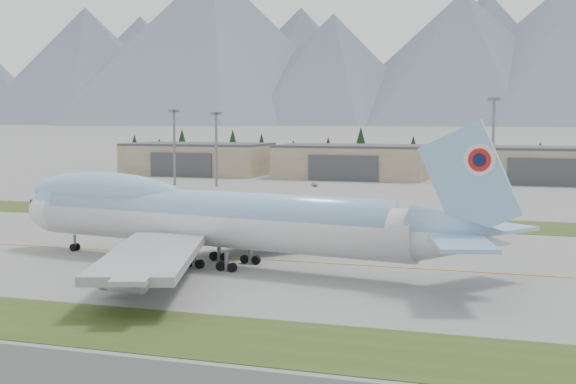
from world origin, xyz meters
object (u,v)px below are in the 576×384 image
(hangar_right, at_px, (548,165))
(service_vehicle_a, at_px, (315,186))
(hangar_center, at_px, (353,162))
(boeing_747_freighter, at_px, (211,217))
(hangar_left, at_px, (198,159))
(service_vehicle_b, at_px, (500,187))

(hangar_right, relative_size, service_vehicle_a, 13.47)
(hangar_right, bearing_deg, hangar_center, 180.00)
(boeing_747_freighter, xyz_separation_m, hangar_right, (40.87, 155.88, -0.96))
(hangar_center, bearing_deg, boeing_747_freighter, -83.00)
(hangar_left, bearing_deg, service_vehicle_a, -33.04)
(hangar_center, bearing_deg, service_vehicle_b, -23.13)
(hangar_left, xyz_separation_m, service_vehicle_b, (102.38, -20.24, -5.39))
(boeing_747_freighter, height_order, hangar_center, boeing_747_freighter)
(hangar_left, relative_size, hangar_center, 1.00)
(hangar_center, distance_m, service_vehicle_a, 34.45)
(boeing_747_freighter, xyz_separation_m, hangar_left, (-74.13, 155.88, -0.96))
(hangar_left, xyz_separation_m, hangar_right, (115.00, 0.00, 0.00))
(hangar_center, relative_size, service_vehicle_b, 11.63)
(boeing_747_freighter, bearing_deg, service_vehicle_a, 109.90)
(hangar_left, bearing_deg, hangar_center, 0.00)
(hangar_left, relative_size, service_vehicle_b, 11.63)
(hangar_center, bearing_deg, hangar_right, 0.00)
(boeing_747_freighter, relative_size, service_vehicle_a, 20.59)
(hangar_left, bearing_deg, boeing_747_freighter, -64.57)
(boeing_747_freighter, bearing_deg, service_vehicle_b, 87.92)
(hangar_center, height_order, hangar_right, same)
(hangar_center, distance_m, hangar_right, 60.00)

